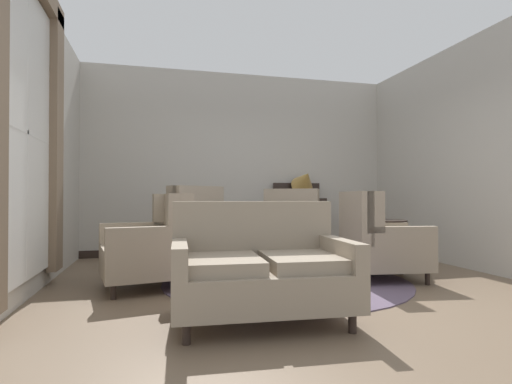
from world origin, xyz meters
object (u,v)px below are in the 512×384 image
porcelain_vase (267,225)px  armchair_near_sideboard (151,247)px  side_table (385,240)px  sideboard (300,222)px  armchair_foreground_right (294,234)px  gramophone (304,182)px  armchair_far_left (185,236)px  coffee_table (269,245)px  settee (261,270)px  armchair_back_corner (378,243)px

porcelain_vase → armchair_near_sideboard: (-1.29, -0.03, -0.22)m
side_table → sideboard: bearing=105.2°
armchair_near_sideboard → armchair_foreground_right: armchair_foreground_right is taller
sideboard → side_table: bearing=-74.8°
porcelain_vase → gramophone: (1.22, 2.01, 0.59)m
armchair_foreground_right → side_table: bearing=175.5°
porcelain_vase → armchair_far_left: size_ratio=0.34×
porcelain_vase → gramophone: gramophone is taller
armchair_near_sideboard → side_table: (2.97, 0.28, -0.02)m
armchair_foreground_right → sideboard: 1.30m
armchair_far_left → coffee_table: bearing=100.2°
settee → armchair_back_corner: (1.72, 1.14, 0.04)m
armchair_far_left → sideboard: bearing=174.0°
armchair_back_corner → sideboard: (-0.10, 2.37, 0.10)m
armchair_foreground_right → side_table: armchair_foreground_right is taller
armchair_foreground_right → coffee_table: bearing=82.8°
sideboard → settee: bearing=-114.8°
armchair_far_left → sideboard: 2.37m
side_table → gramophone: gramophone is taller
porcelain_vase → side_table: (1.68, 0.25, -0.24)m
coffee_table → armchair_back_corner: bearing=-14.1°
settee → gramophone: bearing=67.0°
armchair_far_left → porcelain_vase: bearing=97.5°
gramophone → coffee_table: bearing=-121.3°
porcelain_vase → coffee_table: bearing=59.5°
sideboard → gramophone: 0.70m
settee → armchair_near_sideboard: armchair_near_sideboard is taller
side_table → sideboard: (-0.51, 1.86, 0.13)m
coffee_table → gramophone: 2.44m
settee → armchair_back_corner: armchair_back_corner is taller
armchair_near_sideboard → gramophone: 3.34m
porcelain_vase → armchair_back_corner: bearing=-11.5°
coffee_table → armchair_near_sideboard: size_ratio=0.94×
coffee_table → side_table: side_table is taller
coffee_table → porcelain_vase: (-0.03, -0.05, 0.24)m
porcelain_vase → side_table: porcelain_vase is taller
porcelain_vase → settee: (-0.45, -1.40, -0.25)m
armchair_near_sideboard → coffee_table: bearing=82.6°
coffee_table → armchair_near_sideboard: bearing=-176.4°
armchair_far_left → sideboard: (2.05, 1.20, 0.09)m
armchair_foreground_right → armchair_far_left: (-1.53, -0.01, 0.01)m
armchair_foreground_right → armchair_far_left: armchair_far_left is taller
armchair_back_corner → porcelain_vase: bearing=86.1°
porcelain_vase → sideboard: 2.42m
coffee_table → armchair_foreground_right: armchair_foreground_right is taller
side_table → armchair_back_corner: bearing=-128.5°
armchair_near_sideboard → armchair_foreground_right: (1.95, 0.95, 0.02)m
side_table → gramophone: (-0.45, 1.76, 0.83)m
settee → armchair_back_corner: 2.07m
armchair_far_left → sideboard: sideboard is taller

